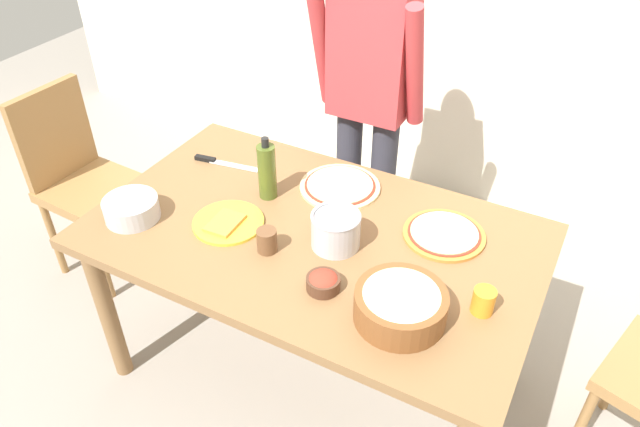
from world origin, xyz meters
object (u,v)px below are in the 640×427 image
(dining_table, at_px, (314,251))
(chef_knife, at_px, (219,162))
(chair_wooden_left, at_px, (79,174))
(popcorn_bowl, at_px, (401,303))
(steel_pot, at_px, (336,230))
(person_cook, at_px, (369,95))
(olive_oil_bottle, at_px, (267,171))
(pizza_cooked_on_tray, at_px, (444,234))
(plate_with_slice, at_px, (228,222))
(pizza_raw_on_board, at_px, (340,186))
(small_sauce_bowl, at_px, (323,282))
(cup_orange, at_px, (483,301))
(cup_small_brown, at_px, (267,241))
(mixing_bowl_steel, at_px, (131,209))

(dining_table, height_order, chef_knife, chef_knife)
(dining_table, distance_m, chair_wooden_left, 1.33)
(popcorn_bowl, height_order, steel_pot, steel_pot)
(person_cook, height_order, olive_oil_bottle, person_cook)
(chair_wooden_left, xyz_separation_m, pizza_cooked_on_tray, (1.74, 0.11, 0.23))
(plate_with_slice, bearing_deg, pizza_raw_on_board, 57.29)
(dining_table, distance_m, chef_knife, 0.61)
(plate_with_slice, xyz_separation_m, popcorn_bowl, (0.72, -0.13, 0.05))
(popcorn_bowl, relative_size, small_sauce_bowl, 2.55)
(olive_oil_bottle, distance_m, cup_orange, 0.93)
(person_cook, xyz_separation_m, olive_oil_bottle, (-0.13, -0.64, -0.07))
(cup_small_brown, bearing_deg, mixing_bowl_steel, -171.49)
(mixing_bowl_steel, relative_size, steel_pot, 1.15)
(chair_wooden_left, bearing_deg, small_sauce_bowl, -12.26)
(small_sauce_bowl, xyz_separation_m, chef_knife, (-0.73, 0.45, -0.02))
(plate_with_slice, distance_m, small_sauce_bowl, 0.48)
(olive_oil_bottle, bearing_deg, chair_wooden_left, -178.67)
(person_cook, distance_m, pizza_cooked_on_tray, 0.80)
(cup_orange, bearing_deg, steel_pot, 172.87)
(small_sauce_bowl, bearing_deg, popcorn_bowl, -0.49)
(mixing_bowl_steel, xyz_separation_m, olive_oil_bottle, (0.37, 0.35, 0.07))
(plate_with_slice, bearing_deg, steel_pot, 12.12)
(popcorn_bowl, relative_size, steel_pot, 1.61)
(olive_oil_bottle, bearing_deg, steel_pot, -20.74)
(steel_pot, bearing_deg, olive_oil_bottle, 159.26)
(pizza_raw_on_board, xyz_separation_m, olive_oil_bottle, (-0.22, -0.18, 0.10))
(plate_with_slice, xyz_separation_m, steel_pot, (0.40, 0.09, 0.06))
(chair_wooden_left, distance_m, pizza_cooked_on_tray, 1.76)
(plate_with_slice, bearing_deg, dining_table, 20.12)
(dining_table, xyz_separation_m, chair_wooden_left, (-1.32, 0.09, -0.13))
(plate_with_slice, height_order, chef_knife, plate_with_slice)
(olive_oil_bottle, bearing_deg, small_sauce_bowl, -39.21)
(olive_oil_bottle, xyz_separation_m, steel_pot, (0.36, -0.14, -0.05))
(mixing_bowl_steel, bearing_deg, dining_table, 21.01)
(person_cook, height_order, pizza_raw_on_board, person_cook)
(olive_oil_bottle, bearing_deg, plate_with_slice, -98.81)
(dining_table, relative_size, pizza_cooked_on_tray, 5.48)
(plate_with_slice, relative_size, chef_knife, 0.90)
(small_sauce_bowl, xyz_separation_m, cup_small_brown, (-0.26, 0.07, 0.01))
(small_sauce_bowl, relative_size, cup_orange, 1.29)
(small_sauce_bowl, xyz_separation_m, olive_oil_bottle, (-0.43, 0.35, 0.08))
(person_cook, bearing_deg, olive_oil_bottle, -101.10)
(pizza_cooked_on_tray, height_order, plate_with_slice, plate_with_slice)
(olive_oil_bottle, distance_m, cup_small_brown, 0.33)
(chair_wooden_left, relative_size, chef_knife, 3.27)
(popcorn_bowl, bearing_deg, plate_with_slice, 169.97)
(pizza_cooked_on_tray, xyz_separation_m, small_sauce_bowl, (-0.25, -0.43, 0.02))
(person_cook, distance_m, popcorn_bowl, 1.15)
(cup_small_brown, height_order, chef_knife, cup_small_brown)
(dining_table, relative_size, olive_oil_bottle, 6.25)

